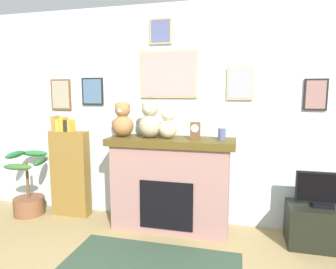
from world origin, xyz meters
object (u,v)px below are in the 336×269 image
(candle_jar, at_px, (222,134))
(teddy_bear_brown, at_px, (150,121))
(bookshelf, at_px, (70,171))
(potted_plant, at_px, (29,193))
(fireplace, at_px, (171,183))
(tv_stand, at_px, (320,226))
(mantel_clock, at_px, (195,131))
(teddy_bear_cream, at_px, (123,121))
(television, at_px, (323,190))
(teddy_bear_grey, at_px, (168,125))

(candle_jar, height_order, teddy_bear_brown, teddy_bear_brown)
(bookshelf, distance_m, potted_plant, 0.63)
(fireplace, relative_size, tv_stand, 2.21)
(candle_jar, bearing_deg, potted_plant, -178.45)
(candle_jar, relative_size, mantel_clock, 0.69)
(candle_jar, height_order, teddy_bear_cream, teddy_bear_cream)
(candle_jar, bearing_deg, television, -2.64)
(tv_stand, bearing_deg, mantel_clock, 178.05)
(television, height_order, teddy_bear_cream, teddy_bear_cream)
(candle_jar, bearing_deg, bookshelf, 178.37)
(fireplace, xyz_separation_m, teddy_bear_brown, (-0.24, -0.02, 0.71))
(bookshelf, distance_m, mantel_clock, 1.71)
(tv_stand, bearing_deg, fireplace, 177.71)
(fireplace, bearing_deg, teddy_bear_cream, -178.19)
(mantel_clock, bearing_deg, candle_jar, 0.22)
(potted_plant, xyz_separation_m, mantel_clock, (2.16, 0.07, 0.88))
(teddy_bear_cream, distance_m, teddy_bear_grey, 0.54)
(tv_stand, xyz_separation_m, candle_jar, (-1.02, 0.05, 0.91))
(potted_plant, bearing_deg, teddy_bear_cream, 2.90)
(television, xyz_separation_m, candle_jar, (-1.02, 0.05, 0.53))
(teddy_bear_cream, bearing_deg, television, -1.23)
(potted_plant, height_order, television, potted_plant)
(teddy_bear_brown, bearing_deg, tv_stand, -1.41)
(teddy_bear_cream, bearing_deg, fireplace, 1.81)
(potted_plant, distance_m, candle_jar, 2.59)
(mantel_clock, distance_m, teddy_bear_grey, 0.32)
(television, relative_size, candle_jar, 3.99)
(potted_plant, height_order, teddy_bear_brown, teddy_bear_brown)
(bookshelf, bearing_deg, tv_stand, -1.96)
(candle_jar, relative_size, teddy_bear_grey, 0.39)
(fireplace, height_order, teddy_bear_grey, teddy_bear_grey)
(potted_plant, xyz_separation_m, candle_jar, (2.44, 0.07, 0.85))
(bookshelf, relative_size, teddy_bear_grey, 3.79)
(bookshelf, relative_size, tv_stand, 1.97)
(fireplace, distance_m, teddy_bear_grey, 0.68)
(teddy_bear_brown, bearing_deg, candle_jar, 0.04)
(potted_plant, relative_size, teddy_bear_grey, 2.44)
(mantel_clock, bearing_deg, fireplace, 176.11)
(bookshelf, bearing_deg, teddy_bear_cream, -4.12)
(mantel_clock, bearing_deg, tv_stand, -1.95)
(fireplace, xyz_separation_m, tv_stand, (1.59, -0.06, -0.32))
(teddy_bear_brown, bearing_deg, teddy_bear_grey, 0.03)
(potted_plant, distance_m, tv_stand, 3.47)
(teddy_bear_brown, bearing_deg, mantel_clock, -0.06)
(television, relative_size, teddy_bear_grey, 1.55)
(mantel_clock, xyz_separation_m, teddy_bear_brown, (-0.52, 0.00, 0.09))
(teddy_bear_cream, bearing_deg, candle_jar, 0.03)
(potted_plant, height_order, teddy_bear_grey, teddy_bear_grey)
(tv_stand, relative_size, teddy_bear_brown, 1.54)
(bookshelf, xyz_separation_m, teddy_bear_cream, (0.76, -0.05, 0.66))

